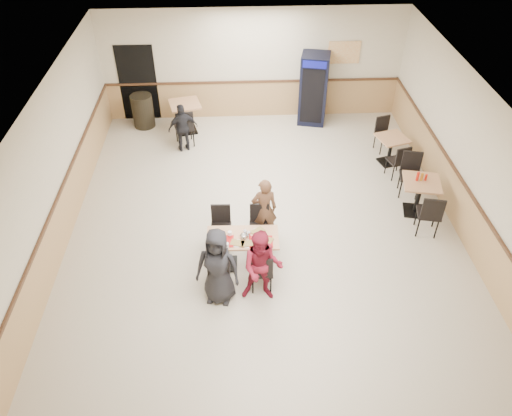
{
  "coord_description": "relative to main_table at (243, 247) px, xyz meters",
  "views": [
    {
      "loc": [
        -0.56,
        -7.69,
        6.87
      ],
      "look_at": [
        -0.2,
        -0.5,
        1.05
      ],
      "focal_mm": 35.0,
      "sensor_mm": 36.0,
      "label": 1
    }
  ],
  "objects": [
    {
      "name": "ground",
      "position": [
        0.46,
        0.92,
        -0.47
      ],
      "size": [
        10.0,
        10.0,
        0.0
      ],
      "primitive_type": "plane",
      "color": "beige",
      "rests_on": "ground"
    },
    {
      "name": "room_shell",
      "position": [
        2.24,
        3.47,
        0.11
      ],
      "size": [
        10.0,
        10.0,
        10.0
      ],
      "color": "silver",
      "rests_on": "ground"
    },
    {
      "name": "main_table",
      "position": [
        0.0,
        0.0,
        0.0
      ],
      "size": [
        1.34,
        0.69,
        0.71
      ],
      "rotation": [
        0.0,
        0.0,
        -0.03
      ],
      "color": "black",
      "rests_on": "ground"
    },
    {
      "name": "main_chairs",
      "position": [
        -0.05,
        0.0,
        -0.02
      ],
      "size": [
        1.21,
        1.58,
        0.9
      ],
      "rotation": [
        0.0,
        0.0,
        -0.03
      ],
      "color": "black",
      "rests_on": "ground"
    },
    {
      "name": "diner_woman_left",
      "position": [
        -0.45,
        -0.79,
        0.3
      ],
      "size": [
        0.84,
        0.64,
        1.55
      ],
      "primitive_type": "imported",
      "rotation": [
        0.0,
        0.0,
        -0.21
      ],
      "color": "black",
      "rests_on": "ground"
    },
    {
      "name": "diner_woman_right",
      "position": [
        0.31,
        -0.81,
        0.27
      ],
      "size": [
        0.78,
        0.64,
        1.49
      ],
      "primitive_type": "imported",
      "rotation": [
        0.0,
        0.0,
        -0.11
      ],
      "color": "maroon",
      "rests_on": "ground"
    },
    {
      "name": "diner_man_opposite",
      "position": [
        0.45,
        0.79,
        0.23
      ],
      "size": [
        0.54,
        0.38,
        1.41
      ],
      "primitive_type": "imported",
      "rotation": [
        0.0,
        0.0,
        3.23
      ],
      "color": "brown",
      "rests_on": "ground"
    },
    {
      "name": "lone_diner",
      "position": [
        -1.36,
        4.19,
        0.16
      ],
      "size": [
        0.8,
        0.51,
        1.26
      ],
      "primitive_type": "imported",
      "rotation": [
        0.0,
        0.0,
        3.44
      ],
      "color": "black",
      "rests_on": "ground"
    },
    {
      "name": "tabletop_clutter",
      "position": [
        -0.05,
        -0.09,
        0.26
      ],
      "size": [
        1.17,
        0.58,
        0.12
      ],
      "rotation": [
        0.0,
        0.0,
        -0.03
      ],
      "color": "#AC0B0C",
      "rests_on": "main_table"
    },
    {
      "name": "side_table_near",
      "position": [
        3.77,
        1.41,
        0.06
      ],
      "size": [
        0.89,
        0.89,
        0.8
      ],
      "rotation": [
        0.0,
        0.0,
        -0.21
      ],
      "color": "black",
      "rests_on": "ground"
    },
    {
      "name": "side_table_near_chair_south",
      "position": [
        3.77,
        0.77,
        0.04
      ],
      "size": [
        0.56,
        0.56,
        1.02
      ],
      "primitive_type": null,
      "rotation": [
        0.0,
        0.0,
        2.94
      ],
      "color": "black",
      "rests_on": "ground"
    },
    {
      "name": "side_table_near_chair_north",
      "position": [
        3.77,
        2.06,
        0.04
      ],
      "size": [
        0.56,
        0.56,
        1.02
      ],
      "primitive_type": null,
      "rotation": [
        0.0,
        0.0,
        -0.21
      ],
      "color": "black",
      "rests_on": "ground"
    },
    {
      "name": "side_table_far",
      "position": [
        3.67,
        3.34,
        0.0
      ],
      "size": [
        0.82,
        0.82,
        0.71
      ],
      "rotation": [
        0.0,
        0.0,
        0.29
      ],
      "color": "black",
      "rests_on": "ground"
    },
    {
      "name": "side_table_far_chair_south",
      "position": [
        3.67,
        2.77,
        -0.02
      ],
      "size": [
        0.52,
        0.52,
        0.9
      ],
      "primitive_type": null,
      "rotation": [
        0.0,
        0.0,
        3.43
      ],
      "color": "black",
      "rests_on": "ground"
    },
    {
      "name": "side_table_far_chair_north",
      "position": [
        3.67,
        3.91,
        -0.02
      ],
      "size": [
        0.52,
        0.52,
        0.9
      ],
      "primitive_type": null,
      "rotation": [
        0.0,
        0.0,
        0.29
      ],
      "color": "black",
      "rests_on": "ground"
    },
    {
      "name": "condiment_caddy",
      "position": [
        3.73,
        1.46,
        0.42
      ],
      "size": [
        0.23,
        0.06,
        0.2
      ],
      "color": "red",
      "rests_on": "side_table_near"
    },
    {
      "name": "back_table",
      "position": [
        -1.36,
        5.12,
        0.08
      ],
      "size": [
        0.93,
        0.93,
        0.82
      ],
      "rotation": [
        0.0,
        0.0,
        0.24
      ],
      "color": "black",
      "rests_on": "ground"
    },
    {
      "name": "back_table_chair_lone",
      "position": [
        -1.36,
        4.46,
        0.05
      ],
      "size": [
        0.59,
        0.59,
        1.04
      ],
      "primitive_type": null,
      "rotation": [
        0.0,
        0.0,
        3.38
      ],
      "color": "black",
      "rests_on": "ground"
    },
    {
      "name": "pepsi_cooler",
      "position": [
        2.06,
        5.51,
        0.49
      ],
      "size": [
        0.86,
        0.86,
        1.91
      ],
      "rotation": [
        0.0,
        0.0,
        -0.22
      ],
      "color": "black",
      "rests_on": "ground"
    },
    {
      "name": "trash_bin",
      "position": [
        -2.54,
        5.47,
        -0.02
      ],
      "size": [
        0.57,
        0.57,
        0.9
      ],
      "primitive_type": "cylinder",
      "color": "black",
      "rests_on": "ground"
    }
  ]
}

